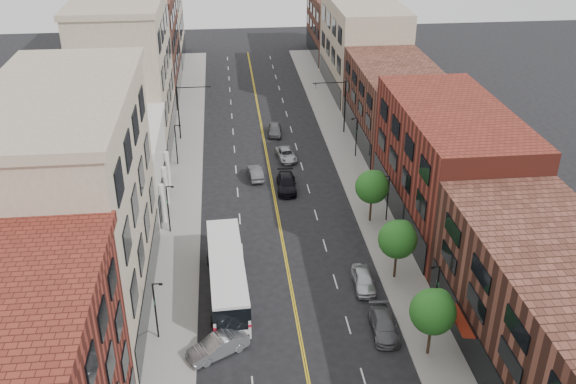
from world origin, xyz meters
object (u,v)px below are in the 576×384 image
object	(u,v)px
car_parked_mid	(384,325)
car_lane_behind	(255,173)
car_angle_b	(218,346)
city_bus	(227,273)
car_parked_far	(363,280)
car_lane_a	(286,183)
car_lane_c	(275,130)
car_lane_b	(286,155)

from	to	relation	value
car_parked_mid	car_lane_behind	size ratio (longest dim) A/B	1.12
car_angle_b	car_lane_behind	bearing A→B (deg)	142.30
city_bus	car_parked_far	distance (m)	11.84
car_lane_a	car_lane_c	xyz separation A→B (m)	(0.07, 16.24, -0.03)
car_parked_far	car_lane_a	bearing A→B (deg)	105.79
car_parked_mid	car_lane_a	bearing A→B (deg)	104.31
car_angle_b	car_lane_b	world-z (taller)	car_angle_b
car_parked_mid	car_parked_far	xyz separation A→B (m)	(-0.33, 6.06, 0.05)
car_angle_b	car_lane_behind	size ratio (longest dim) A/B	1.12
car_lane_behind	car_lane_b	xyz separation A→B (m)	(4.10, 4.96, -0.07)
car_lane_a	car_lane_c	bearing A→B (deg)	92.39
car_parked_far	car_lane_behind	size ratio (longest dim) A/B	1.03
car_angle_b	car_parked_mid	xyz separation A→B (m)	(12.99, 1.19, -0.09)
city_bus	car_lane_behind	bearing A→B (deg)	78.08
car_angle_b	car_parked_far	bearing A→B (deg)	90.91
car_parked_mid	car_lane_behind	world-z (taller)	car_lane_behind
car_lane_b	car_lane_c	size ratio (longest dim) A/B	1.06
car_parked_far	car_lane_b	distance (m)	27.60
car_parked_mid	car_lane_behind	bearing A→B (deg)	109.35
city_bus	car_parked_far	size ratio (longest dim) A/B	3.07
car_angle_b	car_parked_far	world-z (taller)	car_angle_b
car_angle_b	car_lane_a	world-z (taller)	car_angle_b
car_lane_a	car_lane_c	world-z (taller)	car_lane_a
car_parked_mid	car_lane_behind	xyz separation A→B (m)	(-8.39, 28.41, 0.01)
city_bus	car_angle_b	world-z (taller)	city_bus
car_angle_b	car_lane_b	size ratio (longest dim) A/B	1.04
car_angle_b	car_lane_behind	xyz separation A→B (m)	(4.60, 29.60, -0.08)
car_angle_b	car_lane_c	xyz separation A→B (m)	(7.97, 42.62, -0.05)
car_lane_behind	car_lane_c	distance (m)	13.46
car_parked_mid	car_lane_b	size ratio (longest dim) A/B	1.04
city_bus	car_lane_behind	xyz separation A→B (m)	(3.70, 21.85, -1.29)
car_lane_c	car_parked_mid	bearing A→B (deg)	-78.63
car_parked_mid	car_lane_b	xyz separation A→B (m)	(-4.29, 33.37, -0.06)
car_parked_far	car_angle_b	bearing A→B (deg)	-148.39
city_bus	car_lane_b	bearing A→B (deg)	71.47
car_lane_c	car_lane_b	bearing A→B (deg)	-80.36
car_angle_b	car_lane_a	size ratio (longest dim) A/B	0.90
car_parked_mid	car_parked_far	bearing A→B (deg)	96.03
car_lane_c	car_lane_a	bearing A→B (deg)	-85.79
car_parked_far	car_lane_c	size ratio (longest dim) A/B	1.02
car_lane_behind	car_lane_a	size ratio (longest dim) A/B	0.81
city_bus	car_lane_b	world-z (taller)	city_bus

